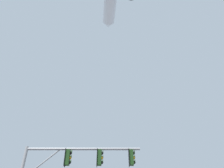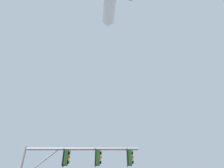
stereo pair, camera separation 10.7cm
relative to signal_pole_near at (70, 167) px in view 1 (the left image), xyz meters
The scene contains 1 object.
signal_pole_near is the anchor object (origin of this frame).
Camera 1 is at (-1.06, -5.84, 1.11)m, focal length 34.80 mm.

